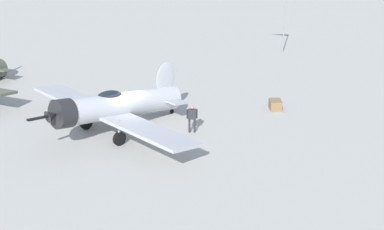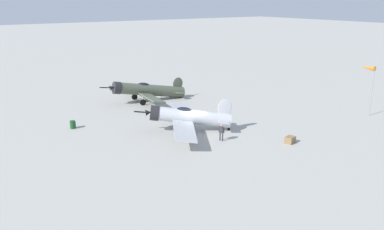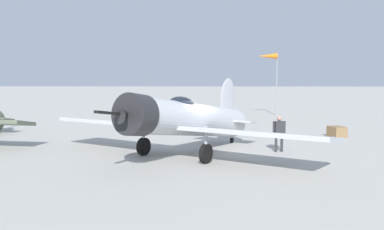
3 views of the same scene
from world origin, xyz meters
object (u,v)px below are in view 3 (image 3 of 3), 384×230
airplane_foreground (186,120)px  ground_crew_mechanic (279,130)px  equipment_crate (337,132)px  windsock_mast (268,59)px

airplane_foreground → ground_crew_mechanic: airplane_foreground is taller
equipment_crate → windsock_mast: 16.08m
ground_crew_mechanic → equipment_crate: size_ratio=1.41×
ground_crew_mechanic → equipment_crate: (5.19, -4.27, -0.71)m
equipment_crate → windsock_mast: windsock_mast is taller
equipment_crate → ground_crew_mechanic: bearing=140.6°
airplane_foreground → windsock_mast: size_ratio=2.12×
ground_crew_mechanic → equipment_crate: ground_crew_mechanic is taller
equipment_crate → windsock_mast: (15.11, 2.05, 5.11)m
airplane_foreground → equipment_crate: airplane_foreground is taller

